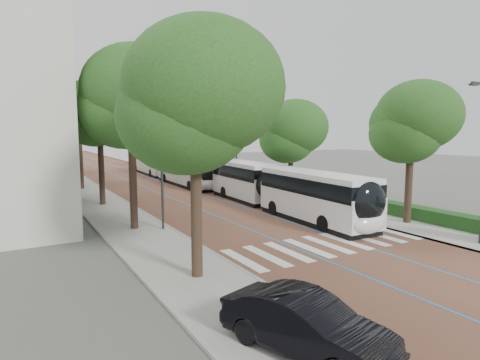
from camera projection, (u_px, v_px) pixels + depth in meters
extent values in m
plane|color=#51544C|center=(338.00, 250.00, 19.56)|extent=(160.00, 160.00, 0.00)
cube|color=brown|center=(127.00, 174.00, 53.90)|extent=(11.00, 140.00, 0.02)
cube|color=gray|center=(67.00, 177.00, 50.16)|extent=(4.00, 140.00, 0.12)
cube|color=gray|center=(179.00, 171.00, 57.63)|extent=(4.00, 140.00, 0.12)
cube|color=gray|center=(83.00, 176.00, 51.11)|extent=(0.20, 140.00, 0.14)
cube|color=gray|center=(166.00, 172.00, 56.68)|extent=(0.20, 140.00, 0.14)
cube|color=silver|center=(243.00, 260.00, 18.02)|extent=(0.55, 3.60, 0.01)
cube|color=silver|center=(266.00, 256.00, 18.64)|extent=(0.55, 3.60, 0.01)
cube|color=silver|center=(288.00, 252.00, 19.27)|extent=(0.55, 3.60, 0.01)
cube|color=silver|center=(308.00, 248.00, 19.89)|extent=(0.55, 3.60, 0.01)
cube|color=silver|center=(327.00, 244.00, 20.51)|extent=(0.55, 3.60, 0.01)
cube|color=silver|center=(345.00, 241.00, 21.13)|extent=(0.55, 3.60, 0.01)
cube|color=silver|center=(362.00, 238.00, 21.76)|extent=(0.55, 3.60, 0.01)
cube|color=silver|center=(378.00, 235.00, 22.38)|extent=(0.55, 3.60, 0.01)
cube|color=silver|center=(393.00, 232.00, 23.00)|extent=(0.55, 3.60, 0.01)
cube|color=#2370B3|center=(115.00, 175.00, 53.10)|extent=(0.12, 126.00, 0.01)
cube|color=#2370B3|center=(138.00, 173.00, 54.70)|extent=(0.12, 126.00, 0.01)
cube|color=black|center=(48.00, 161.00, 38.03)|extent=(0.12, 38.00, 1.60)
cube|color=black|center=(46.00, 127.00, 37.64)|extent=(0.12, 38.00, 1.60)
cube|color=black|center=(44.00, 92.00, 37.25)|extent=(0.12, 38.00, 1.60)
cube|color=black|center=(42.00, 59.00, 36.89)|extent=(0.12, 38.00, 1.60)
cube|color=#194016|center=(451.00, 219.00, 24.02)|extent=(1.20, 14.00, 0.80)
cube|color=#2E2E31|center=(474.00, 85.00, 18.65)|extent=(0.50, 0.20, 0.10)
cylinder|color=#2E2E31|center=(237.00, 147.00, 41.33)|extent=(0.14, 0.14, 8.00)
cube|color=#2E2E31|center=(230.00, 109.00, 40.46)|extent=(1.70, 0.12, 0.12)
cube|color=#2E2E31|center=(224.00, 109.00, 40.12)|extent=(0.50, 0.20, 0.10)
cylinder|color=#2E2E31|center=(162.00, 160.00, 22.89)|extent=(0.14, 0.14, 8.00)
cylinder|color=black|center=(197.00, 219.00, 15.53)|extent=(0.44, 0.44, 4.84)
ellipsoid|color=#214917|center=(195.00, 104.00, 14.99)|extent=(6.08, 6.08, 5.17)
cylinder|color=black|center=(133.00, 185.00, 23.23)|extent=(0.44, 0.44, 5.30)
ellipsoid|color=#214917|center=(130.00, 101.00, 22.64)|extent=(6.14, 6.14, 5.22)
cylinder|color=black|center=(102.00, 174.00, 30.97)|extent=(0.44, 0.44, 5.03)
ellipsoid|color=#214917|center=(99.00, 114.00, 30.42)|extent=(5.53, 5.53, 4.70)
cylinder|color=black|center=(81.00, 164.00, 39.55)|extent=(0.44, 0.44, 5.20)
ellipsoid|color=#214917|center=(79.00, 115.00, 38.97)|extent=(5.28, 5.28, 4.49)
cylinder|color=black|center=(65.00, 157.00, 49.85)|extent=(0.44, 0.44, 5.18)
ellipsoid|color=#214917|center=(63.00, 119.00, 49.28)|extent=(6.42, 6.42, 5.45)
cylinder|color=black|center=(53.00, 152.00, 62.74)|extent=(0.44, 0.44, 5.02)
ellipsoid|color=#214917|center=(52.00, 123.00, 62.19)|extent=(5.67, 5.67, 4.82)
cylinder|color=black|center=(408.00, 190.00, 24.84)|extent=(0.44, 0.44, 4.35)
ellipsoid|color=#214917|center=(412.00, 125.00, 24.36)|extent=(5.06, 5.06, 4.30)
cylinder|color=black|center=(290.00, 175.00, 35.17)|extent=(0.44, 0.44, 3.93)
ellipsoid|color=#214917|center=(291.00, 134.00, 34.74)|extent=(5.68, 5.68, 4.83)
cylinder|color=black|center=(218.00, 161.00, 47.15)|extent=(0.44, 0.44, 4.63)
ellipsoid|color=#214917|center=(218.00, 125.00, 46.64)|extent=(5.64, 5.64, 4.80)
cylinder|color=black|center=(170.00, 154.00, 60.90)|extent=(0.44, 0.44, 4.52)
ellipsoid|color=#214917|center=(170.00, 127.00, 60.40)|extent=(4.88, 4.88, 4.15)
cylinder|color=black|center=(272.00, 185.00, 29.91)|extent=(2.34, 1.00, 2.30)
cube|color=silver|center=(315.00, 203.00, 25.45)|extent=(2.93, 9.46, 1.82)
cube|color=black|center=(315.00, 185.00, 25.31)|extent=(2.96, 9.28, 0.97)
cube|color=white|center=(316.00, 175.00, 25.24)|extent=(2.87, 9.28, 0.31)
cube|color=black|center=(315.00, 219.00, 25.59)|extent=(2.86, 9.09, 0.35)
cube|color=silver|center=(245.00, 185.00, 33.77)|extent=(2.85, 7.85, 1.82)
cube|color=black|center=(245.00, 172.00, 33.64)|extent=(2.88, 7.69, 0.97)
cube|color=white|center=(245.00, 164.00, 33.56)|extent=(2.80, 7.69, 0.31)
cube|color=black|center=(245.00, 198.00, 33.91)|extent=(2.79, 7.53, 0.35)
ellipsoid|color=black|center=(369.00, 202.00, 21.37)|extent=(2.40, 1.21, 2.28)
ellipsoid|color=silver|center=(368.00, 224.00, 21.47)|extent=(2.39, 1.11, 1.14)
cylinder|color=black|center=(324.00, 224.00, 23.02)|extent=(0.35, 1.01, 1.00)
cylinder|color=black|center=(354.00, 220.00, 24.06)|extent=(0.35, 1.01, 1.00)
cylinder|color=black|center=(224.00, 192.00, 34.82)|extent=(0.35, 1.01, 1.00)
cylinder|color=black|center=(247.00, 190.00, 35.86)|extent=(0.35, 1.01, 1.00)
cylinder|color=black|center=(274.00, 208.00, 27.74)|extent=(0.35, 1.01, 1.00)
cylinder|color=black|center=(301.00, 205.00, 28.78)|extent=(0.35, 1.01, 1.00)
cube|color=silver|center=(187.00, 174.00, 42.63)|extent=(2.67, 12.03, 1.82)
cube|color=black|center=(187.00, 163.00, 42.49)|extent=(2.71, 11.80, 0.97)
cube|color=white|center=(187.00, 157.00, 42.41)|extent=(2.62, 11.79, 0.31)
cube|color=black|center=(187.00, 184.00, 42.76)|extent=(2.62, 11.55, 0.35)
ellipsoid|color=black|center=(210.00, 172.00, 37.47)|extent=(2.37, 1.13, 2.28)
ellipsoid|color=silver|center=(211.00, 184.00, 37.57)|extent=(2.36, 1.03, 1.14)
cylinder|color=black|center=(190.00, 186.00, 39.05)|extent=(0.31, 1.00, 1.00)
cylinder|color=black|center=(211.00, 184.00, 40.15)|extent=(0.31, 1.00, 1.00)
cylinder|color=black|center=(165.00, 178.00, 45.46)|extent=(0.31, 1.00, 1.00)
cylinder|color=black|center=(184.00, 177.00, 46.56)|extent=(0.31, 1.00, 1.00)
cube|color=silver|center=(152.00, 165.00, 54.21)|extent=(2.92, 12.08, 1.82)
cube|color=black|center=(152.00, 156.00, 54.07)|extent=(2.96, 11.84, 0.97)
cube|color=white|center=(151.00, 151.00, 53.99)|extent=(2.87, 11.84, 0.31)
cube|color=black|center=(152.00, 173.00, 54.34)|extent=(2.86, 11.60, 0.35)
ellipsoid|color=black|center=(165.00, 162.00, 48.99)|extent=(2.39, 1.18, 2.28)
ellipsoid|color=silver|center=(165.00, 171.00, 49.09)|extent=(2.38, 1.08, 1.14)
cylinder|color=black|center=(151.00, 173.00, 50.62)|extent=(0.34, 1.01, 1.00)
cylinder|color=black|center=(168.00, 172.00, 51.67)|extent=(0.34, 1.01, 1.00)
cylinder|color=black|center=(137.00, 168.00, 57.10)|extent=(0.34, 1.01, 1.00)
cylinder|color=black|center=(152.00, 168.00, 58.16)|extent=(0.34, 1.01, 1.00)
imported|color=black|center=(306.00, 324.00, 10.21)|extent=(2.98, 4.94, 1.54)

